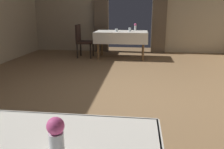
# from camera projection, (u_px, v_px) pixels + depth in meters

# --- Properties ---
(ground) EXTENTS (10.08, 10.08, 0.00)m
(ground) POSITION_uv_depth(u_px,v_px,m) (116.00, 95.00, 3.75)
(ground) COLOR olive
(wall_back) EXTENTS (6.40, 0.27, 3.00)m
(wall_back) POSITION_uv_depth(u_px,v_px,m) (130.00, 4.00, 7.35)
(wall_back) COLOR tan
(wall_back) RESTS_ON ground
(dining_table_mid) EXTENTS (1.46, 0.90, 0.75)m
(dining_table_mid) POSITION_uv_depth(u_px,v_px,m) (121.00, 35.00, 6.53)
(dining_table_mid) COLOR brown
(dining_table_mid) RESTS_ON ground
(chair_mid_left) EXTENTS (0.44, 0.44, 0.93)m
(chair_mid_left) POSITION_uv_depth(u_px,v_px,m) (82.00, 39.00, 6.64)
(chair_mid_left) COLOR black
(chair_mid_left) RESTS_ON ground
(flower_vase_near) EXTENTS (0.07, 0.07, 0.17)m
(flower_vase_near) POSITION_uv_depth(u_px,v_px,m) (56.00, 136.00, 0.91)
(flower_vase_near) COLOR silver
(flower_vase_near) RESTS_ON dining_table_near
(flower_vase_mid) EXTENTS (0.07, 0.07, 0.21)m
(flower_vase_mid) POSITION_uv_depth(u_px,v_px,m) (135.00, 27.00, 6.70)
(flower_vase_mid) COLOR silver
(flower_vase_mid) RESTS_ON dining_table_mid
(glass_mid_b) EXTENTS (0.07, 0.07, 0.09)m
(glass_mid_b) POSITION_uv_depth(u_px,v_px,m) (116.00, 30.00, 6.36)
(glass_mid_b) COLOR silver
(glass_mid_b) RESTS_ON dining_table_mid
(glass_mid_c) EXTENTS (0.07, 0.07, 0.11)m
(glass_mid_c) POSITION_uv_depth(u_px,v_px,m) (130.00, 30.00, 6.43)
(glass_mid_c) COLOR silver
(glass_mid_c) RESTS_ON dining_table_mid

